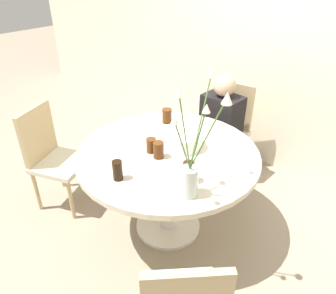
% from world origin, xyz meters
% --- Properties ---
extents(ground_plane, '(16.00, 16.00, 0.00)m').
position_xyz_m(ground_plane, '(0.00, 0.00, 0.00)').
color(ground_plane, gray).
extents(wall_back, '(8.00, 0.05, 2.60)m').
position_xyz_m(wall_back, '(0.00, 1.42, 1.30)').
color(wall_back, beige).
rests_on(wall_back, ground_plane).
extents(dining_table, '(1.30, 1.30, 0.73)m').
position_xyz_m(dining_table, '(0.00, 0.00, 0.60)').
color(dining_table, beige).
rests_on(dining_table, ground_plane).
extents(chair_right_flank, '(0.46, 0.46, 0.89)m').
position_xyz_m(chair_right_flank, '(-0.18, 1.02, 0.50)').
color(chair_right_flank, beige).
rests_on(chair_right_flank, ground_plane).
extents(chair_left_flank, '(0.53, 0.53, 0.89)m').
position_xyz_m(chair_left_flank, '(-0.94, -0.42, 0.50)').
color(chair_left_flank, beige).
rests_on(chair_left_flank, ground_plane).
extents(birthday_cake, '(0.24, 0.24, 0.15)m').
position_xyz_m(birthday_cake, '(0.04, 0.13, 0.78)').
color(birthday_cake, white).
rests_on(birthday_cake, dining_table).
extents(flower_vase, '(0.33, 0.38, 0.69)m').
position_xyz_m(flower_vase, '(0.43, -0.25, 0.93)').
color(flower_vase, silver).
rests_on(flower_vase, dining_table).
extents(side_plate, '(0.20, 0.20, 0.01)m').
position_xyz_m(side_plate, '(0.37, 0.24, 0.73)').
color(side_plate, white).
rests_on(side_plate, dining_table).
extents(drink_glass_0, '(0.07, 0.07, 0.14)m').
position_xyz_m(drink_glass_0, '(0.33, -0.16, 0.80)').
color(drink_glass_0, '#33190C').
rests_on(drink_glass_0, dining_table).
extents(drink_glass_1, '(0.06, 0.06, 0.13)m').
position_xyz_m(drink_glass_1, '(-0.01, -0.44, 0.79)').
color(drink_glass_1, black).
rests_on(drink_glass_1, dining_table).
extents(drink_glass_2, '(0.07, 0.07, 0.10)m').
position_xyz_m(drink_glass_2, '(-0.09, -0.08, 0.78)').
color(drink_glass_2, '#51280F').
rests_on(drink_glass_2, dining_table).
extents(drink_glass_3, '(0.08, 0.08, 0.12)m').
position_xyz_m(drink_glass_3, '(-0.32, 0.33, 0.79)').
color(drink_glass_3, '#51280F').
rests_on(drink_glass_3, dining_table).
extents(drink_glass_4, '(0.07, 0.07, 0.12)m').
position_xyz_m(drink_glass_4, '(0.00, -0.09, 0.79)').
color(drink_glass_4, '#51280F').
rests_on(drink_glass_4, dining_table).
extents(person_guest, '(0.34, 0.24, 1.05)m').
position_xyz_m(person_guest, '(-0.15, 0.86, 0.49)').
color(person_guest, '#383333').
rests_on(person_guest, ground_plane).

